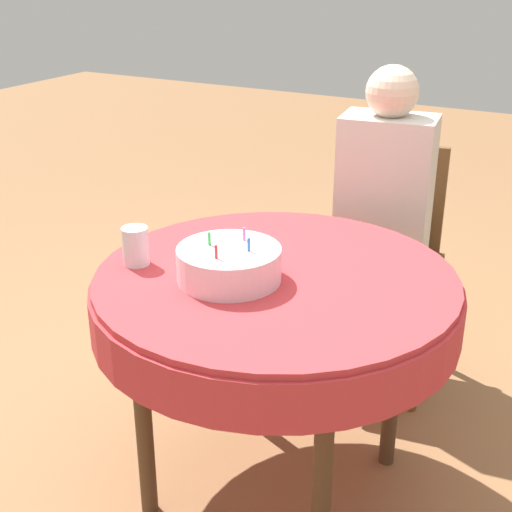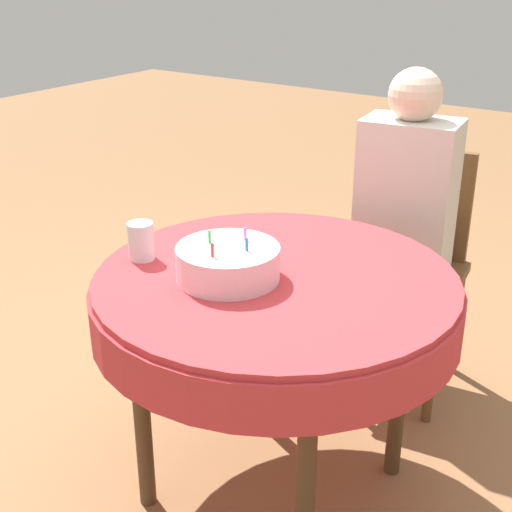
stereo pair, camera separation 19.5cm
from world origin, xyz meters
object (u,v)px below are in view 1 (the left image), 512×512
person (383,205)px  birthday_cake (229,264)px  chair (383,253)px  drinking_glass (136,246)px

person → birthday_cake: (-0.15, -0.83, 0.06)m
chair → person: size_ratio=0.74×
chair → drinking_glass: (-0.42, -0.96, 0.30)m
chair → drinking_glass: size_ratio=8.06×
chair → drinking_glass: chair is taller
chair → person: 0.24m
chair → drinking_glass: 1.09m
birthday_cake → drinking_glass: bearing=-172.7°
person → birthday_cake: person is taller
person → drinking_glass: (-0.43, -0.86, 0.07)m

